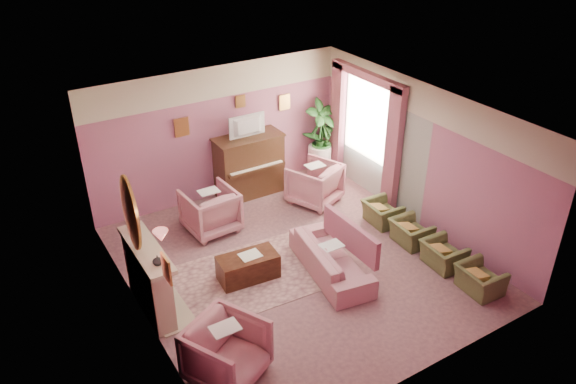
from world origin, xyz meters
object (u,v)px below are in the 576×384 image
coffee_table (248,267)px  olive_chair_c (411,229)px  floral_armchair_front (227,349)px  piano (249,166)px  side_table (320,160)px  olive_chair_d (382,210)px  sofa (331,253)px  olive_chair_a (480,276)px  television (249,125)px  floral_armchair_left (210,208)px  floral_armchair_right (315,182)px  olive_chair_b (444,251)px

coffee_table → olive_chair_c: bearing=-12.0°
floral_armchair_front → olive_chair_c: 4.45m
piano → side_table: piano is taller
coffee_table → floral_armchair_front: (-1.25, -1.75, 0.25)m
olive_chair_d → side_table: bearing=86.3°
sofa → olive_chair_a: bearing=-43.7°
television → floral_armchair_front: size_ratio=0.84×
floral_armchair_left → television: bearing=32.2°
piano → television: 0.95m
olive_chair_a → floral_armchair_right: bearing=99.8°
coffee_table → side_table: (3.22, 2.56, 0.12)m
olive_chair_a → piano: bearing=108.5°
piano → olive_chair_d: (1.63, -2.43, -0.35)m
olive_chair_c → floral_armchair_right: bearing=106.7°
floral_armchair_right → olive_chair_c: bearing=-73.3°
television → olive_chair_a: 5.27m
sofa → olive_chair_d: sofa is taller
olive_chair_a → olive_chair_b: bearing=90.0°
floral_armchair_front → olive_chair_c: floral_armchair_front is taller
floral_armchair_left → olive_chair_a: 4.98m
piano → olive_chair_d: size_ratio=2.00×
coffee_table → olive_chair_d: olive_chair_d is taller
television → olive_chair_c: (1.63, -3.20, -1.30)m
floral_armchair_front → olive_chair_b: (4.31, 0.28, -0.18)m
floral_armchair_left → olive_chair_d: (2.96, -1.54, -0.18)m
olive_chair_a → olive_chair_c: 1.64m
olive_chair_c → side_table: bearing=87.2°
sofa → olive_chair_a: (1.78, -1.69, -0.09)m
floral_armchair_front → olive_chair_a: 4.35m
sofa → olive_chair_d: (1.78, 0.77, -0.09)m
sofa → coffee_table: bearing=155.2°
floral_armchair_front → olive_chair_a: (4.31, -0.54, -0.18)m
floral_armchair_front → side_table: size_ratio=1.37×
floral_armchair_left → olive_chair_c: 3.79m
piano → floral_armchair_front: (-2.68, -4.34, -0.17)m
floral_armchair_left → olive_chair_d: 3.34m
floral_armchair_left → sofa: bearing=-62.8°
floral_armchair_front → olive_chair_b: 4.32m
floral_armchair_right → olive_chair_c: (0.66, -2.21, -0.18)m
olive_chair_b → television: bearing=112.1°
piano → olive_chair_d: 2.94m
coffee_table → floral_armchair_left: size_ratio=1.04×
television → olive_chair_d: television is taller
floral_armchair_right → olive_chair_b: size_ratio=1.37×
olive_chair_a → olive_chair_c: bearing=90.0°
television → olive_chair_b: (1.63, -4.02, -1.30)m
sofa → floral_armchair_front: (-2.54, -1.15, 0.09)m
olive_chair_c → olive_chair_d: size_ratio=1.00×
sofa → side_table: size_ratio=2.76×
television → olive_chair_c: television is taller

